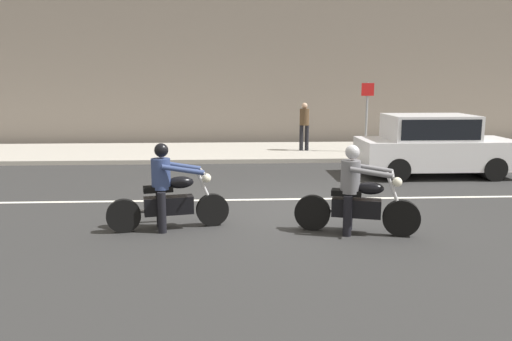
{
  "coord_description": "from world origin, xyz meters",
  "views": [
    {
      "loc": [
        -1.48,
        -10.06,
        2.69
      ],
      "look_at": [
        -1.01,
        -0.79,
        0.98
      ],
      "focal_mm": 34.96,
      "sensor_mm": 36.0,
      "label": 1
    }
  ],
  "objects_px": {
    "parked_sedan_white": "(433,145)",
    "motorcycle_with_rider_denim_blue": "(168,194)",
    "street_sign_post": "(367,110)",
    "pedestrian_bystander": "(304,123)",
    "motorcycle_with_rider_gray": "(356,197)"
  },
  "relations": [
    {
      "from": "motorcycle_with_rider_gray",
      "to": "motorcycle_with_rider_denim_blue",
      "type": "relative_size",
      "value": 0.98
    },
    {
      "from": "pedestrian_bystander",
      "to": "parked_sedan_white",
      "type": "bearing_deg",
      "value": -54.92
    },
    {
      "from": "motorcycle_with_rider_denim_blue",
      "to": "pedestrian_bystander",
      "type": "distance_m",
      "value": 9.78
    },
    {
      "from": "motorcycle_with_rider_denim_blue",
      "to": "pedestrian_bystander",
      "type": "bearing_deg",
      "value": 67.11
    },
    {
      "from": "motorcycle_with_rider_gray",
      "to": "pedestrian_bystander",
      "type": "relative_size",
      "value": 1.24
    },
    {
      "from": "motorcycle_with_rider_denim_blue",
      "to": "pedestrian_bystander",
      "type": "relative_size",
      "value": 1.27
    },
    {
      "from": "motorcycle_with_rider_gray",
      "to": "parked_sedan_white",
      "type": "height_order",
      "value": "parked_sedan_white"
    },
    {
      "from": "motorcycle_with_rider_gray",
      "to": "parked_sedan_white",
      "type": "relative_size",
      "value": 0.5
    },
    {
      "from": "motorcycle_with_rider_gray",
      "to": "street_sign_post",
      "type": "distance_m",
      "value": 9.39
    },
    {
      "from": "motorcycle_with_rider_gray",
      "to": "street_sign_post",
      "type": "bearing_deg",
      "value": 73.81
    },
    {
      "from": "street_sign_post",
      "to": "pedestrian_bystander",
      "type": "xyz_separation_m",
      "value": [
        -2.14,
        0.44,
        -0.48
      ]
    },
    {
      "from": "parked_sedan_white",
      "to": "motorcycle_with_rider_denim_blue",
      "type": "bearing_deg",
      "value": -145.16
    },
    {
      "from": "motorcycle_with_rider_denim_blue",
      "to": "parked_sedan_white",
      "type": "height_order",
      "value": "parked_sedan_white"
    },
    {
      "from": "street_sign_post",
      "to": "pedestrian_bystander",
      "type": "relative_size",
      "value": 1.42
    },
    {
      "from": "motorcycle_with_rider_gray",
      "to": "motorcycle_with_rider_denim_blue",
      "type": "distance_m",
      "value": 3.36
    }
  ]
}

